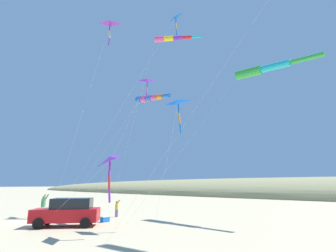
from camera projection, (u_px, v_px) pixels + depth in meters
The scene contains 15 objects.
ground_plane at pixel (37, 220), 20.69m from camera, with size 600.00×600.00×0.00m, color #C6B58C.
dune_ridge_grassy at pixel (282, 197), 60.58m from camera, with size 28.00×240.00×8.66m, color #938E60.
parked_car at pixel (68, 212), 17.86m from camera, with size 4.45×4.24×1.85m.
cooler_box at pixel (105, 219), 19.81m from camera, with size 0.62×0.42×0.42m.
person_adult_flyer at pixel (43, 204), 23.37m from camera, with size 0.58×0.67×1.94m.
person_child_green_jacket at pixel (117, 207), 23.02m from camera, with size 0.50×0.53×1.47m.
person_child_grey_jacket at pixel (83, 207), 24.31m from camera, with size 0.40×0.46×1.31m.
kite_delta_red_high_left at pixel (147, 81), 20.49m from camera, with size 1.19×8.87×11.09m.
kite_delta_purple_drifting at pixel (110, 23), 31.32m from camera, with size 5.41×3.15×22.02m.
kite_delta_small_distant at pixel (175, 17), 30.13m from camera, with size 10.44×6.22×22.12m.
kite_windsock_magenta_far_left at pixel (148, 99), 23.83m from camera, with size 4.15×11.89×11.21m.
kite_windsock_black_fish_shape at pixel (171, 39), 28.15m from camera, with size 6.01×6.95×18.42m.
kite_delta_teal_far_right at pixel (109, 160), 14.72m from camera, with size 1.57×7.57×4.56m.
kite_windsock_long_streamer_left at pixel (263, 69), 23.99m from camera, with size 10.08×12.46×13.76m.
kite_delta_yellow_midlevel at pixel (178, 102), 18.29m from camera, with size 2.40×4.73×8.84m.
Camera 1 is at (-9.29, -22.29, 2.80)m, focal length 27.97 mm.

